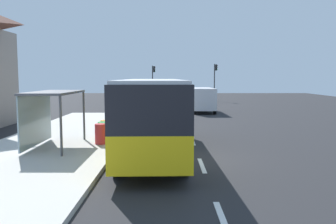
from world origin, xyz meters
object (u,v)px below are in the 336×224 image
(bus, at_px, (152,111))
(white_van, at_px, (201,98))
(traffic_light_near_side, at_px, (215,76))
(recycling_bin_red, at_px, (100,134))
(recycling_bin_orange, at_px, (105,130))
(traffic_light_far_side, at_px, (153,77))
(bus_shelter, at_px, (47,104))
(recycling_bin_green, at_px, (103,132))
(sedan_near, at_px, (193,97))

(bus, bearing_deg, white_van, 77.75)
(bus, bearing_deg, traffic_light_near_side, 77.85)
(white_van, relative_size, recycling_bin_red, 5.54)
(recycling_bin_orange, height_order, traffic_light_near_side, traffic_light_near_side)
(recycling_bin_red, xyz_separation_m, traffic_light_far_side, (1.10, 33.23, 2.63))
(recycling_bin_red, relative_size, bus_shelter, 0.24)
(recycling_bin_green, bearing_deg, white_van, 68.53)
(white_van, bearing_deg, bus, -102.25)
(sedan_near, distance_m, traffic_light_near_side, 5.48)
(recycling_bin_green, xyz_separation_m, traffic_light_far_side, (1.10, 32.53, 2.63))
(bus, distance_m, white_van, 18.45)
(recycling_bin_red, height_order, recycling_bin_green, same)
(recycling_bin_green, distance_m, bus_shelter, 2.99)
(white_van, xyz_separation_m, sedan_near, (0.10, 11.86, -0.55))
(white_van, relative_size, sedan_near, 1.19)
(recycling_bin_orange, bearing_deg, bus_shelter, -136.52)
(recycling_bin_green, xyz_separation_m, traffic_light_near_side, (9.70, 31.73, 2.76))
(traffic_light_near_side, bearing_deg, recycling_bin_orange, -107.36)
(white_van, xyz_separation_m, recycling_bin_green, (-6.40, -16.27, -0.69))
(sedan_near, xyz_separation_m, recycling_bin_red, (-6.50, -28.83, -0.14))
(recycling_bin_green, relative_size, traffic_light_far_side, 0.19)
(bus, relative_size, traffic_light_near_side, 2.15)
(sedan_near, xyz_separation_m, recycling_bin_green, (-6.50, -28.13, -0.14))
(traffic_light_near_side, relative_size, traffic_light_far_side, 1.05)
(recycling_bin_green, height_order, traffic_light_far_side, traffic_light_far_side)
(recycling_bin_red, relative_size, traffic_light_near_side, 0.18)
(recycling_bin_green, bearing_deg, recycling_bin_red, -90.00)
(recycling_bin_green, relative_size, recycling_bin_orange, 1.00)
(white_van, relative_size, recycling_bin_green, 5.54)
(recycling_bin_red, relative_size, recycling_bin_orange, 1.00)
(white_van, distance_m, traffic_light_near_side, 15.94)
(white_van, height_order, recycling_bin_orange, white_van)
(sedan_near, relative_size, recycling_bin_orange, 4.66)
(traffic_light_near_side, bearing_deg, recycling_bin_red, -106.65)
(bus, bearing_deg, recycling_bin_orange, 135.40)
(sedan_near, bearing_deg, recycling_bin_red, -102.70)
(recycling_bin_green, xyz_separation_m, recycling_bin_orange, (0.00, 0.70, 0.00))
(sedan_near, bearing_deg, recycling_bin_green, -103.01)
(white_van, relative_size, bus_shelter, 1.32)
(traffic_light_far_side, bearing_deg, recycling_bin_green, -91.94)
(sedan_near, bearing_deg, recycling_bin_orange, -103.33)
(white_van, height_order, sedan_near, white_van)
(traffic_light_near_side, xyz_separation_m, traffic_light_far_side, (-8.60, 0.80, -0.14))
(sedan_near, distance_m, recycling_bin_red, 29.56)
(white_van, relative_size, recycling_bin_orange, 5.54)
(recycling_bin_red, height_order, traffic_light_far_side, traffic_light_far_side)
(bus, height_order, traffic_light_near_side, traffic_light_near_side)
(recycling_bin_orange, bearing_deg, recycling_bin_red, -90.00)
(sedan_near, xyz_separation_m, recycling_bin_orange, (-6.50, -27.43, -0.14))
(white_van, xyz_separation_m, traffic_light_far_side, (-5.30, 16.26, 1.94))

